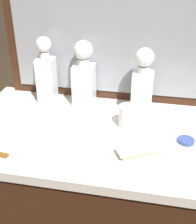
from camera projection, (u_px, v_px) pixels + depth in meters
dresser at (98, 209)px, 1.37m from camera, size 1.04×0.59×0.85m
dresser_mirror at (111, 13)px, 1.21m from camera, size 0.92×0.03×0.75m
crystal_decanter_center at (142, 88)px, 1.23m from camera, size 0.08×0.08×0.28m
crystal_decanter_right at (46, 76)px, 1.31m from camera, size 0.07×0.07×0.29m
crystal_decanter_rear at (84, 79)px, 1.30m from camera, size 0.09×0.09×0.28m
crystal_tumbler_rear at (128, 117)px, 1.16m from camera, size 0.07×0.07×0.09m
silver_brush_right at (138, 150)px, 1.03m from camera, size 0.15×0.12×0.02m
porcelain_dish at (186, 141)px, 1.09m from camera, size 0.06×0.06×0.01m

